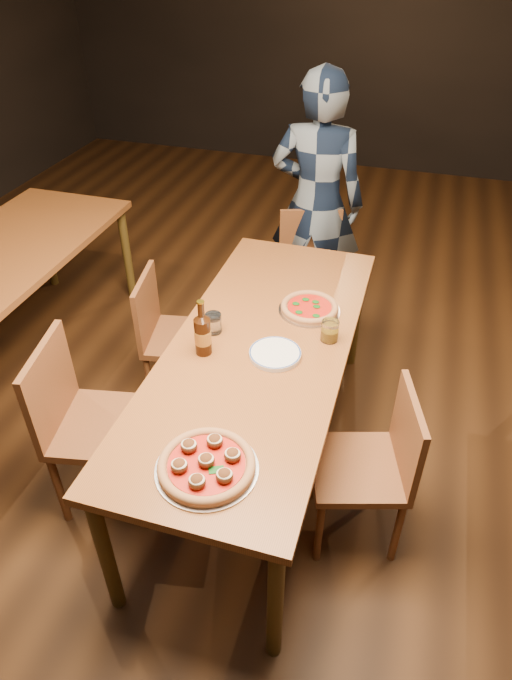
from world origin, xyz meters
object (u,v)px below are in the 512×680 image
(pizza_meatball, at_px, (207,465))
(plate_stack, at_px, (275,354))
(chair_end, at_px, (311,278))
(diner, at_px, (316,203))
(amber_glass, at_px, (330,331))
(beer_bottle, at_px, (203,335))
(chair_main_e, at_px, (358,467))
(water_glass, at_px, (213,323))
(pizza_margherita, at_px, (309,308))
(chair_main_nw, at_px, (102,425))
(table_main, at_px, (259,358))
(chair_main_sw, at_px, (181,337))

(pizza_meatball, height_order, plate_stack, pizza_meatball)
(plate_stack, bearing_deg, chair_end, 93.85)
(chair_end, xyz_separation_m, diner, (-0.05, 0.26, 0.40))
(amber_glass, bearing_deg, plate_stack, -137.68)
(beer_bottle, height_order, diner, diner)
(beer_bottle, xyz_separation_m, amber_glass, (0.52, 0.26, -0.05))
(pizza_meatball, distance_m, beer_bottle, 0.68)
(chair_main_e, xyz_separation_m, water_glass, (-0.77, 0.34, 0.38))
(water_glass, bearing_deg, pizza_meatball, -71.60)
(pizza_margherita, height_order, water_glass, water_glass)
(chair_main_nw, bearing_deg, plate_stack, -73.69)
(chair_main_e, height_order, chair_end, chair_end)
(pizza_meatball, bearing_deg, chair_main_nw, 153.40)
(pizza_meatball, height_order, diner, diner)
(table_main, xyz_separation_m, pizza_meatball, (0.03, -0.74, 0.10))
(pizza_meatball, height_order, pizza_margherita, pizza_meatball)
(chair_main_e, bearing_deg, pizza_meatball, -64.98)
(chair_main_nw, relative_size, chair_main_e, 1.10)
(chair_end, height_order, water_glass, chair_end)
(beer_bottle, bearing_deg, pizza_margherita, 50.26)
(pizza_margherita, bearing_deg, diner, 100.31)
(amber_glass, xyz_separation_m, diner, (-0.34, 1.30, 0.03))
(table_main, bearing_deg, chair_main_sw, 147.18)
(table_main, xyz_separation_m, plate_stack, (0.09, -0.05, 0.08))
(table_main, distance_m, chair_main_sw, 0.72)
(pizza_meatball, distance_m, amber_glass, 0.92)
(chair_main_e, distance_m, diner, 1.87)
(chair_main_nw, xyz_separation_m, beer_bottle, (0.40, 0.30, 0.38))
(amber_glass, bearing_deg, chair_main_nw, -148.76)
(table_main, bearing_deg, plate_stack, -29.33)
(chair_end, height_order, beer_bottle, beer_bottle)
(chair_main_e, bearing_deg, amber_glass, -167.91)
(chair_main_nw, bearing_deg, chair_main_sw, -15.27)
(chair_main_nw, relative_size, pizza_margherita, 3.03)
(chair_main_sw, xyz_separation_m, amber_glass, (0.86, -0.23, 0.39))
(pizza_margherita, xyz_separation_m, water_glass, (-0.39, -0.30, 0.03))
(chair_end, bearing_deg, water_glass, -120.91)
(chair_end, bearing_deg, plate_stack, -105.04)
(chair_main_sw, relative_size, pizza_margherita, 2.71)
(chair_main_nw, xyz_separation_m, chair_main_sw, (0.06, 0.78, -0.05))
(table_main, relative_size, pizza_meatball, 5.38)
(chair_main_nw, relative_size, beer_bottle, 3.47)
(pizza_margherita, bearing_deg, water_glass, -142.93)
(chair_main_e, distance_m, pizza_margherita, 0.81)
(amber_glass, bearing_deg, water_glass, -170.07)
(chair_main_sw, bearing_deg, amber_glass, -115.23)
(chair_main_nw, bearing_deg, pizza_margherita, -56.74)
(chair_main_sw, relative_size, chair_end, 0.97)
(chair_main_e, xyz_separation_m, pizza_margherita, (-0.37, 0.63, 0.35))
(beer_bottle, distance_m, diner, 1.57)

